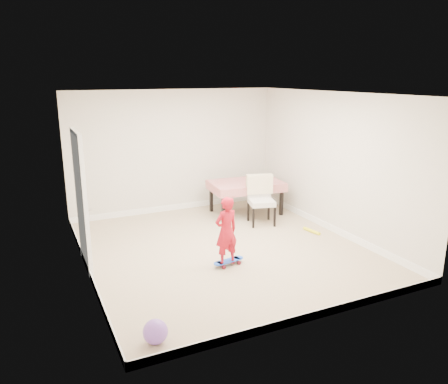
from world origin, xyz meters
name	(u,v)px	position (x,y,z in m)	size (l,w,h in m)	color
ground	(224,249)	(0.00, 0.00, 0.00)	(5.00, 5.00, 0.00)	tan
ceiling	(224,95)	(0.00, 0.00, 2.58)	(4.50, 5.00, 0.04)	white
wall_back	(175,152)	(0.00, 2.48, 1.30)	(4.50, 0.04, 2.60)	beige
wall_front	(316,219)	(0.00, -2.48, 1.30)	(4.50, 0.04, 2.60)	beige
wall_left	(82,190)	(-2.23, 0.00, 1.30)	(0.04, 5.00, 2.60)	beige
wall_right	(333,164)	(2.23, 0.00, 1.30)	(0.04, 5.00, 2.60)	beige
door	(81,203)	(-2.22, 0.30, 1.02)	(0.10, 0.94, 2.11)	white
baseboard_back	(176,207)	(0.00, 2.49, 0.06)	(4.50, 0.02, 0.12)	white
baseboard_front	(311,316)	(0.00, -2.49, 0.06)	(4.50, 0.02, 0.12)	white
baseboard_left	(88,270)	(-2.24, 0.00, 0.06)	(0.02, 5.00, 0.12)	white
baseboard_right	(329,227)	(2.24, 0.00, 0.06)	(0.02, 5.00, 0.12)	white
dining_table	(246,198)	(1.28, 1.61, 0.35)	(1.49, 0.94, 0.70)	red
dining_chair	(262,200)	(1.23, 0.87, 0.48)	(0.53, 0.61, 0.97)	silver
skateboard	(229,263)	(-0.21, -0.62, 0.04)	(0.53, 0.19, 0.08)	blue
child	(226,233)	(-0.26, -0.64, 0.54)	(0.40, 0.26, 1.08)	red
balloon	(155,332)	(-1.83, -2.14, 0.14)	(0.28, 0.28, 0.28)	#8954CB
foam_toy	(312,231)	(1.85, 0.03, 0.03)	(0.06, 0.06, 0.40)	#FAF31A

